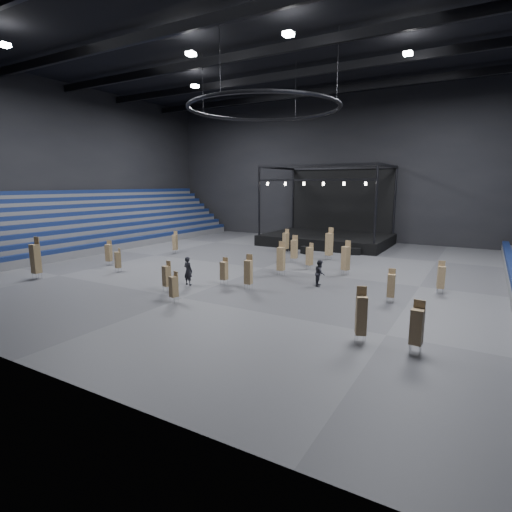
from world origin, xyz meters
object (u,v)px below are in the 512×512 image
Objects in this scene: chair_stack_14 at (391,285)px; chair_stack_2 at (175,242)px; stage at (329,232)px; chair_stack_0 at (167,276)px; chair_stack_9 at (118,260)px; chair_stack_7 at (286,240)px; man_center at (188,271)px; chair_stack_1 at (281,258)px; crew_member at (320,273)px; chair_stack_10 at (417,326)px; chair_stack_3 at (361,314)px; chair_stack_12 at (441,277)px; chair_stack_15 at (36,258)px; chair_stack_4 at (224,270)px; chair_stack_11 at (294,249)px; flight_case_mid at (306,250)px; chair_stack_16 at (174,286)px; flight_case_left at (284,247)px; flight_case_right at (355,252)px; chair_stack_8 at (248,271)px; chair_stack_6 at (310,256)px; chair_stack_5 at (109,252)px; chair_stack_13 at (329,244)px.

chair_stack_2 is at bearing 154.96° from chair_stack_14.
chair_stack_0 is at bearing -94.17° from stage.
chair_stack_0 is 1.06× the size of chair_stack_9.
stage is 6.06× the size of chair_stack_2.
man_center is at bearing -78.95° from chair_stack_7.
chair_stack_14 is (8.95, -3.16, -0.30)m from chair_stack_1.
chair_stack_10 is at bearing -151.78° from crew_member.
chair_stack_12 is at bearing 54.12° from chair_stack_3.
chair_stack_15 is at bearing -151.84° from chair_stack_1.
chair_stack_9 is at bearing -112.05° from stage.
chair_stack_4 is 0.78× the size of chair_stack_11.
chair_stack_3 reaches higher than chair_stack_0.
flight_case_mid is 10.45m from chair_stack_1.
chair_stack_16 is at bearing -72.98° from chair_stack_7.
flight_case_left is 25.37m from chair_stack_3.
man_center is (0.60, -16.78, 0.61)m from flight_case_left.
flight_case_left is 0.58× the size of chair_stack_14.
chair_stack_12 is at bearing 37.43° from chair_stack_9.
flight_case_right is 17.04m from chair_stack_8.
chair_stack_2 is at bearing 155.57° from chair_stack_10.
chair_stack_8 is (4.40, 3.19, 0.15)m from chair_stack_0.
crew_member is at bearing -26.55° from chair_stack_2.
flight_case_right is 8.89m from chair_stack_6.
chair_stack_9 is at bearing -113.42° from flight_case_left.
man_center reaches higher than flight_case_left.
chair_stack_5 is (-14.91, -3.94, -0.24)m from chair_stack_1.
chair_stack_1 reaches higher than chair_stack_12.
chair_stack_10 is (16.44, -21.08, 0.81)m from flight_case_left.
chair_stack_16 is at bearing -102.33° from flight_case_right.
flight_case_left is at bearing 28.05° from chair_stack_2.
chair_stack_5 is 1.13× the size of chair_stack_9.
flight_case_right is 0.46× the size of chair_stack_2.
chair_stack_16 is at bearing -25.87° from chair_stack_0.
chair_stack_13 is (5.45, 16.19, 0.46)m from chair_stack_0.
chair_stack_9 is 0.96× the size of man_center.
chair_stack_2 is (-16.43, -8.29, 0.83)m from flight_case_right.
chair_stack_9 is at bearing 175.83° from chair_stack_8.
chair_stack_12 is 1.14× the size of chair_stack_16.
chair_stack_15 reaches higher than chair_stack_7.
chair_stack_15 is (-16.44, -18.38, 0.06)m from chair_stack_13.
chair_stack_5 is 13.75m from chair_stack_16.
chair_stack_12 is 4.44m from chair_stack_14.
chair_stack_5 is at bearing 170.94° from chair_stack_10.
chair_stack_15 reaches higher than chair_stack_14.
flight_case_right is 13.61m from crew_member.
chair_stack_9 is (-12.01, -0.63, -0.21)m from chair_stack_8.
flight_case_left is 1.55m from chair_stack_7.
chair_stack_15 reaches higher than chair_stack_10.
man_center is at bearing -170.57° from chair_stack_12.
chair_stack_11 is (0.96, 9.80, 0.26)m from chair_stack_4.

